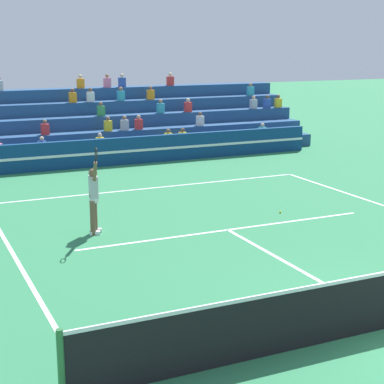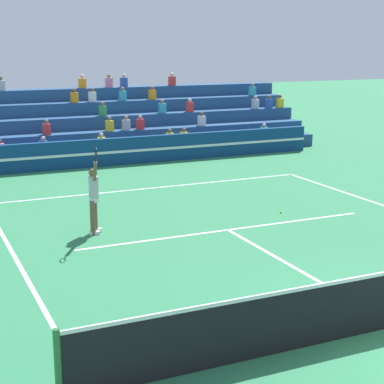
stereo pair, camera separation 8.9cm
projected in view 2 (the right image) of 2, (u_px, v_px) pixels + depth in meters
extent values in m
cube|color=white|center=(154.00, 188.00, 21.78)|extent=(11.00, 0.10, 0.01)
cube|color=white|center=(228.00, 230.00, 16.92)|extent=(8.25, 0.10, 0.01)
cylinder|color=#2D6B38|center=(58.00, 366.00, 8.71)|extent=(0.10, 0.10, 1.10)
cube|color=navy|center=(113.00, 152.00, 25.65)|extent=(18.00, 0.24, 1.10)
cube|color=white|center=(114.00, 152.00, 25.54)|extent=(18.00, 0.02, 0.10)
cube|color=navy|center=(104.00, 154.00, 26.85)|extent=(20.24, 0.95, 0.55)
cube|color=yellow|center=(170.00, 138.00, 27.75)|extent=(0.32, 0.22, 0.44)
sphere|color=brown|center=(170.00, 131.00, 27.68)|extent=(0.18, 0.18, 0.18)
cube|color=pink|center=(0.00, 149.00, 24.89)|extent=(0.32, 0.22, 0.44)
cube|color=#2D4CA5|center=(44.00, 146.00, 25.56)|extent=(0.32, 0.22, 0.44)
sphere|color=beige|center=(43.00, 139.00, 25.49)|extent=(0.18, 0.18, 0.18)
cube|color=yellow|center=(102.00, 143.00, 26.52)|extent=(0.32, 0.22, 0.44)
sphere|color=beige|center=(101.00, 135.00, 26.45)|extent=(0.18, 0.18, 0.18)
cube|color=teal|center=(264.00, 132.00, 29.64)|extent=(0.32, 0.22, 0.44)
sphere|color=beige|center=(264.00, 125.00, 29.56)|extent=(0.18, 0.18, 0.18)
cube|color=yellow|center=(184.00, 137.00, 28.02)|extent=(0.32, 0.22, 0.44)
sphere|color=brown|center=(184.00, 130.00, 27.95)|extent=(0.18, 0.18, 0.18)
cube|color=navy|center=(98.00, 144.00, 27.63)|extent=(20.24, 0.95, 1.10)
cube|color=red|center=(47.00, 129.00, 26.42)|extent=(0.32, 0.22, 0.44)
sphere|color=brown|center=(46.00, 122.00, 26.35)|extent=(0.18, 0.18, 0.18)
cube|color=yellow|center=(110.00, 126.00, 27.50)|extent=(0.32, 0.22, 0.44)
sphere|color=brown|center=(109.00, 118.00, 27.43)|extent=(0.18, 0.18, 0.18)
cube|color=#B2B2B7|center=(126.00, 125.00, 27.80)|extent=(0.32, 0.22, 0.44)
sphere|color=#9E7051|center=(126.00, 118.00, 27.73)|extent=(0.18, 0.18, 0.18)
cube|color=red|center=(140.00, 124.00, 28.06)|extent=(0.32, 0.22, 0.44)
sphere|color=tan|center=(140.00, 117.00, 27.99)|extent=(0.18, 0.18, 0.18)
cube|color=silver|center=(202.00, 121.00, 29.26)|extent=(0.32, 0.22, 0.44)
sphere|color=brown|center=(202.00, 114.00, 29.18)|extent=(0.18, 0.18, 0.18)
cube|color=navy|center=(91.00, 135.00, 28.41)|extent=(20.24, 0.95, 1.65)
cube|color=#B2B2B7|center=(255.00, 104.00, 31.31)|extent=(0.32, 0.22, 0.44)
sphere|color=tan|center=(255.00, 97.00, 31.24)|extent=(0.18, 0.18, 0.18)
cube|color=red|center=(190.00, 107.00, 29.90)|extent=(0.32, 0.22, 0.44)
sphere|color=beige|center=(190.00, 100.00, 29.83)|extent=(0.18, 0.18, 0.18)
cube|color=yellow|center=(280.00, 103.00, 31.88)|extent=(0.32, 0.22, 0.44)
sphere|color=brown|center=(280.00, 96.00, 31.80)|extent=(0.18, 0.18, 0.18)
cube|color=#2D4CA5|center=(269.00, 103.00, 31.62)|extent=(0.32, 0.22, 0.44)
sphere|color=brown|center=(269.00, 97.00, 31.55)|extent=(0.18, 0.18, 0.18)
cube|color=teal|center=(162.00, 108.00, 29.35)|extent=(0.32, 0.22, 0.44)
sphere|color=#9E7051|center=(162.00, 101.00, 29.28)|extent=(0.18, 0.18, 0.18)
cube|color=#338C4C|center=(103.00, 111.00, 28.22)|extent=(0.32, 0.22, 0.44)
sphere|color=brown|center=(102.00, 104.00, 28.14)|extent=(0.18, 0.18, 0.18)
cube|color=navy|center=(86.00, 126.00, 29.19)|extent=(20.24, 0.95, 2.20)
cube|color=silver|center=(92.00, 97.00, 28.86)|extent=(0.32, 0.22, 0.44)
sphere|color=brown|center=(92.00, 90.00, 28.79)|extent=(0.18, 0.18, 0.18)
cube|color=orange|center=(152.00, 95.00, 30.02)|extent=(0.32, 0.22, 0.44)
sphere|color=brown|center=(152.00, 88.00, 29.94)|extent=(0.18, 0.18, 0.18)
cube|color=teal|center=(123.00, 96.00, 29.43)|extent=(0.32, 0.22, 0.44)
sphere|color=#9E7051|center=(122.00, 89.00, 29.36)|extent=(0.18, 0.18, 0.18)
cube|color=orange|center=(74.00, 97.00, 28.53)|extent=(0.32, 0.22, 0.44)
sphere|color=brown|center=(74.00, 90.00, 28.46)|extent=(0.18, 0.18, 0.18)
cube|color=teal|center=(252.00, 91.00, 32.17)|extent=(0.32, 0.22, 0.44)
sphere|color=#9E7051|center=(252.00, 85.00, 32.10)|extent=(0.18, 0.18, 0.18)
cube|color=navy|center=(80.00, 118.00, 29.97)|extent=(20.24, 0.95, 2.75)
cube|color=#B2B2B7|center=(1.00, 86.00, 28.04)|extent=(0.32, 0.22, 0.44)
sphere|color=brown|center=(0.00, 78.00, 27.97)|extent=(0.18, 0.18, 0.18)
cube|color=pink|center=(109.00, 83.00, 30.01)|extent=(0.32, 0.22, 0.44)
sphere|color=#9E7051|center=(109.00, 76.00, 29.94)|extent=(0.18, 0.18, 0.18)
cube|color=#2D4CA5|center=(124.00, 82.00, 30.31)|extent=(0.32, 0.22, 0.44)
sphere|color=beige|center=(124.00, 75.00, 30.23)|extent=(0.18, 0.18, 0.18)
cube|color=orange|center=(82.00, 83.00, 29.50)|extent=(0.32, 0.22, 0.44)
sphere|color=beige|center=(82.00, 76.00, 29.43)|extent=(0.18, 0.18, 0.18)
cube|color=red|center=(172.00, 81.00, 31.30)|extent=(0.32, 0.22, 0.44)
sphere|color=beige|center=(172.00, 74.00, 31.22)|extent=(0.18, 0.18, 0.18)
cylinder|color=brown|center=(95.00, 215.00, 16.65)|extent=(0.14, 0.14, 0.90)
cylinder|color=brown|center=(93.00, 218.00, 16.42)|extent=(0.14, 0.14, 0.90)
cube|color=white|center=(94.00, 198.00, 16.44)|extent=(0.24, 0.34, 0.20)
cube|color=#B2B2B7|center=(93.00, 187.00, 16.37)|extent=(0.25, 0.38, 0.56)
sphere|color=brown|center=(93.00, 173.00, 16.28)|extent=(0.22, 0.22, 0.22)
cube|color=white|center=(97.00, 230.00, 16.75)|extent=(0.27, 0.15, 0.09)
cube|color=white|center=(95.00, 233.00, 16.52)|extent=(0.27, 0.15, 0.09)
cylinder|color=brown|center=(92.00, 187.00, 16.60)|extent=(0.09, 0.09, 0.56)
cylinder|color=brown|center=(95.00, 171.00, 15.91)|extent=(0.14, 0.40, 0.56)
cylinder|color=black|center=(96.00, 159.00, 15.64)|extent=(0.05, 0.14, 0.20)
torus|color=black|center=(96.00, 153.00, 15.51)|extent=(0.08, 0.42, 0.42)
sphere|color=#C6DB33|center=(281.00, 212.00, 18.58)|extent=(0.07, 0.07, 0.07)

